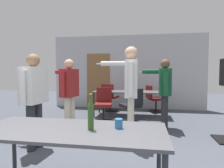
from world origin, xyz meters
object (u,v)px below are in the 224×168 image
at_px(office_chair_near_pushed, 104,105).
at_px(beer_bottle, 91,113).
at_px(person_center_tall, 69,88).
at_px(person_near_casual, 33,93).
at_px(office_chair_far_left, 154,100).
at_px(drink_cup, 119,124).
at_px(person_far_watching, 130,85).
at_px(office_chair_side_rolled, 110,98).
at_px(person_right_polo, 164,87).
at_px(office_chair_mid_tucked, 132,107).

height_order(office_chair_near_pushed, beer_bottle, beer_bottle).
relative_size(person_center_tall, person_near_casual, 0.99).
distance_m(office_chair_far_left, drink_cup, 4.95).
bearing_deg(office_chair_near_pushed, person_far_watching, 110.66).
relative_size(person_center_tall, office_chair_side_rolled, 1.73).
bearing_deg(person_right_polo, drink_cup, 167.51).
height_order(person_far_watching, office_chair_side_rolled, person_far_watching).
xyz_separation_m(office_chair_far_left, drink_cup, (-0.54, -4.90, 0.40)).
xyz_separation_m(person_far_watching, person_center_tall, (-1.43, 0.56, -0.13)).
bearing_deg(office_chair_near_pushed, person_center_tall, 56.95).
bearing_deg(office_chair_near_pushed, person_right_polo, 155.34).
xyz_separation_m(office_chair_mid_tucked, drink_cup, (0.10, -3.17, 0.38)).
relative_size(office_chair_far_left, beer_bottle, 2.48).
xyz_separation_m(office_chair_near_pushed, office_chair_far_left, (1.43, 1.53, -0.01)).
height_order(office_chair_far_left, beer_bottle, beer_bottle).
bearing_deg(office_chair_side_rolled, person_far_watching, -58.01).
relative_size(office_chair_side_rolled, office_chair_far_left, 1.05).
bearing_deg(person_center_tall, person_right_polo, -64.13).
relative_size(person_near_casual, beer_bottle, 4.56).
bearing_deg(person_near_casual, drink_cup, -119.82).
bearing_deg(person_far_watching, person_near_casual, 103.86).
bearing_deg(office_chair_mid_tucked, person_right_polo, -53.46).
bearing_deg(person_right_polo, person_center_tall, 107.00).
bearing_deg(person_center_tall, beer_bottle, -143.29).
bearing_deg(office_chair_side_rolled, person_center_tall, -85.87).
distance_m(person_far_watching, office_chair_mid_tucked, 1.63).
height_order(office_chair_near_pushed, office_chair_far_left, office_chair_near_pushed).
distance_m(person_right_polo, office_chair_far_left, 2.13).
bearing_deg(person_near_casual, office_chair_side_rolled, -5.61).
bearing_deg(drink_cup, office_chair_mid_tucked, 91.78).
xyz_separation_m(person_right_polo, office_chair_far_left, (-0.16, 2.05, -0.57)).
relative_size(person_near_casual, office_chair_side_rolled, 1.75).
height_order(person_far_watching, office_chair_near_pushed, person_far_watching).
bearing_deg(person_right_polo, office_chair_side_rolled, 42.33).
height_order(office_chair_side_rolled, office_chair_mid_tucked, office_chair_side_rolled).
bearing_deg(drink_cup, beer_bottle, -159.67).
distance_m(person_center_tall, beer_bottle, 2.63).
xyz_separation_m(person_far_watching, drink_cup, (0.02, -1.69, -0.30)).
xyz_separation_m(person_center_tall, office_chair_near_pushed, (0.56, 1.12, -0.55)).
bearing_deg(beer_bottle, person_center_tall, 116.67).
bearing_deg(drink_cup, office_chair_side_rolled, 101.56).
distance_m(person_right_polo, person_near_casual, 2.90).
xyz_separation_m(person_center_tall, beer_bottle, (1.18, -2.35, -0.05)).
bearing_deg(office_chair_mid_tucked, person_far_watching, -118.80).
distance_m(person_right_polo, office_chair_near_pushed, 1.76).
bearing_deg(office_chair_far_left, office_chair_near_pushed, -64.39).
xyz_separation_m(person_right_polo, drink_cup, (-0.69, -2.86, -0.17)).
bearing_deg(office_chair_far_left, person_right_polo, -17.04).
bearing_deg(beer_bottle, office_chair_near_pushed, 100.18).
bearing_deg(beer_bottle, office_chair_far_left, 80.87).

